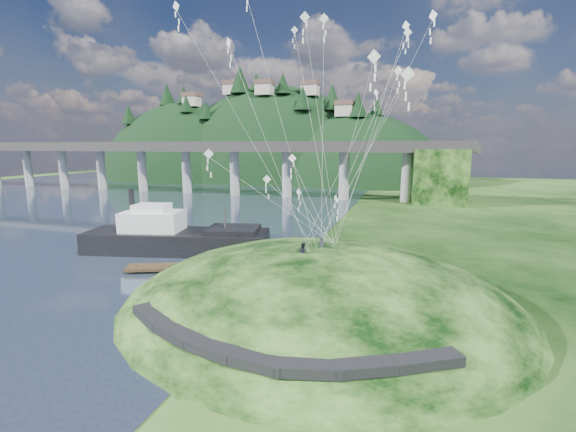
% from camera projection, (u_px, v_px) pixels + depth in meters
% --- Properties ---
extents(ground, '(320.00, 320.00, 0.00)m').
position_uv_depth(ground, '(225.00, 302.00, 34.41)').
color(ground, black).
rests_on(ground, ground).
extents(grass_hill, '(36.00, 32.00, 13.00)m').
position_uv_depth(grass_hill, '(317.00, 320.00, 34.19)').
color(grass_hill, black).
rests_on(grass_hill, ground).
extents(footpath, '(22.29, 5.84, 0.83)m').
position_uv_depth(footpath, '(264.00, 347.00, 22.69)').
color(footpath, black).
rests_on(footpath, ground).
extents(bridge, '(160.00, 11.00, 15.00)m').
position_uv_depth(bridge, '(253.00, 161.00, 106.24)').
color(bridge, '#2D2B2B').
rests_on(bridge, ground).
extents(far_ridge, '(153.00, 70.00, 94.50)m').
position_uv_depth(far_ridge, '(263.00, 197.00, 163.27)').
color(far_ridge, black).
rests_on(far_ridge, ground).
extents(work_barge, '(24.40, 11.42, 8.25)m').
position_uv_depth(work_barge, '(174.00, 236.00, 50.46)').
color(work_barge, black).
rests_on(work_barge, ground).
extents(wooden_dock, '(13.82, 7.27, 1.00)m').
position_uv_depth(wooden_dock, '(191.00, 267.00, 43.09)').
color(wooden_dock, '#352715').
rests_on(wooden_dock, ground).
extents(kite_flyers, '(1.91, 3.07, 1.79)m').
position_uv_depth(kite_flyers, '(309.00, 240.00, 32.61)').
color(kite_flyers, '#23262E').
rests_on(kite_flyers, ground).
extents(kite_swarm, '(18.26, 17.01, 19.28)m').
position_uv_depth(kite_swarm, '(319.00, 92.00, 32.68)').
color(kite_swarm, white).
rests_on(kite_swarm, ground).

